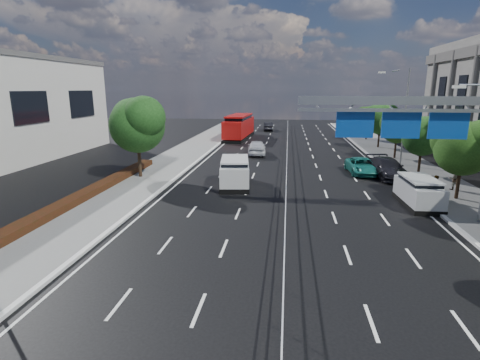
{
  "coord_description": "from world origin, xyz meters",
  "views": [
    {
      "loc": [
        -0.02,
        -10.89,
        7.21
      ],
      "look_at": [
        -2.49,
        8.61,
        2.4
      ],
      "focal_mm": 28.0,
      "sensor_mm": 36.0,
      "label": 1
    }
  ],
  "objects_px": {
    "overhead_gantry": "(417,120)",
    "pedestrian_b": "(454,179)",
    "near_car_dark": "(268,126)",
    "red_bus": "(239,126)",
    "parked_car_teal": "(362,166)",
    "white_minivan": "(235,172)",
    "parked_car_dark": "(387,168)",
    "silver_minivan": "(419,192)",
    "pedestrian_a": "(435,187)",
    "near_car_silver": "(257,147)"
  },
  "relations": [
    {
      "from": "red_bus",
      "to": "near_car_silver",
      "type": "xyz_separation_m",
      "value": [
        3.76,
        -13.68,
        -0.98
      ]
    },
    {
      "from": "red_bus",
      "to": "silver_minivan",
      "type": "bearing_deg",
      "value": -60.22
    },
    {
      "from": "red_bus",
      "to": "parked_car_teal",
      "type": "height_order",
      "value": "red_bus"
    },
    {
      "from": "overhead_gantry",
      "to": "pedestrian_b",
      "type": "relative_size",
      "value": 6.56
    },
    {
      "from": "parked_car_teal",
      "to": "white_minivan",
      "type": "bearing_deg",
      "value": -155.39
    },
    {
      "from": "parked_car_teal",
      "to": "pedestrian_a",
      "type": "bearing_deg",
      "value": -72.04
    },
    {
      "from": "silver_minivan",
      "to": "pedestrian_a",
      "type": "height_order",
      "value": "silver_minivan"
    },
    {
      "from": "white_minivan",
      "to": "pedestrian_a",
      "type": "height_order",
      "value": "white_minivan"
    },
    {
      "from": "overhead_gantry",
      "to": "parked_car_dark",
      "type": "relative_size",
      "value": 1.86
    },
    {
      "from": "red_bus",
      "to": "parked_car_dark",
      "type": "bearing_deg",
      "value": -53.19
    },
    {
      "from": "white_minivan",
      "to": "silver_minivan",
      "type": "bearing_deg",
      "value": -22.91
    },
    {
      "from": "pedestrian_a",
      "to": "white_minivan",
      "type": "bearing_deg",
      "value": -38.42
    },
    {
      "from": "red_bus",
      "to": "pedestrian_b",
      "type": "height_order",
      "value": "red_bus"
    },
    {
      "from": "red_bus",
      "to": "near_car_dark",
      "type": "bearing_deg",
      "value": 75.38
    },
    {
      "from": "near_car_dark",
      "to": "silver_minivan",
      "type": "height_order",
      "value": "silver_minivan"
    },
    {
      "from": "parked_car_dark",
      "to": "near_car_silver",
      "type": "bearing_deg",
      "value": 132.59
    },
    {
      "from": "pedestrian_b",
      "to": "red_bus",
      "type": "bearing_deg",
      "value": -58.96
    },
    {
      "from": "pedestrian_a",
      "to": "parked_car_dark",
      "type": "bearing_deg",
      "value": -107.05
    },
    {
      "from": "overhead_gantry",
      "to": "silver_minivan",
      "type": "height_order",
      "value": "overhead_gantry"
    },
    {
      "from": "near_car_dark",
      "to": "parked_car_teal",
      "type": "distance_m",
      "value": 34.96
    },
    {
      "from": "pedestrian_a",
      "to": "parked_car_teal",
      "type": "bearing_deg",
      "value": -96.85
    },
    {
      "from": "parked_car_dark",
      "to": "pedestrian_a",
      "type": "relative_size",
      "value": 3.38
    },
    {
      "from": "near_car_silver",
      "to": "parked_car_teal",
      "type": "xyz_separation_m",
      "value": [
        9.88,
        -8.48,
        -0.15
      ]
    },
    {
      "from": "white_minivan",
      "to": "parked_car_dark",
      "type": "distance_m",
      "value": 12.91
    },
    {
      "from": "near_car_silver",
      "to": "silver_minivan",
      "type": "relative_size",
      "value": 1.09
    },
    {
      "from": "near_car_silver",
      "to": "white_minivan",
      "type": "bearing_deg",
      "value": 83.19
    },
    {
      "from": "silver_minivan",
      "to": "pedestrian_a",
      "type": "xyz_separation_m",
      "value": [
        1.3,
        0.98,
        0.06
      ]
    },
    {
      "from": "overhead_gantry",
      "to": "pedestrian_a",
      "type": "relative_size",
      "value": 6.3
    },
    {
      "from": "parked_car_dark",
      "to": "pedestrian_b",
      "type": "xyz_separation_m",
      "value": [
        3.63,
        -3.97,
        0.12
      ]
    },
    {
      "from": "parked_car_teal",
      "to": "pedestrian_b",
      "type": "distance_m",
      "value": 7.48
    },
    {
      "from": "white_minivan",
      "to": "parked_car_dark",
      "type": "height_order",
      "value": "white_minivan"
    },
    {
      "from": "pedestrian_a",
      "to": "pedestrian_b",
      "type": "xyz_separation_m",
      "value": [
        2.31,
        2.8,
        -0.03
      ]
    },
    {
      "from": "white_minivan",
      "to": "silver_minivan",
      "type": "height_order",
      "value": "white_minivan"
    },
    {
      "from": "overhead_gantry",
      "to": "parked_car_teal",
      "type": "xyz_separation_m",
      "value": [
        -0.24,
        11.95,
        -4.93
      ]
    },
    {
      "from": "pedestrian_a",
      "to": "near_car_dark",
      "type": "bearing_deg",
      "value": -100.65
    },
    {
      "from": "near_car_dark",
      "to": "pedestrian_a",
      "type": "xyz_separation_m",
      "value": [
        13.05,
        -41.47,
        0.24
      ]
    },
    {
      "from": "near_car_silver",
      "to": "parked_car_dark",
      "type": "height_order",
      "value": "near_car_silver"
    },
    {
      "from": "white_minivan",
      "to": "pedestrian_b",
      "type": "xyz_separation_m",
      "value": [
        15.8,
        0.34,
        -0.12
      ]
    },
    {
      "from": "pedestrian_a",
      "to": "pedestrian_b",
      "type": "bearing_deg",
      "value": -157.64
    },
    {
      "from": "near_car_dark",
      "to": "pedestrian_a",
      "type": "distance_m",
      "value": 43.48
    },
    {
      "from": "red_bus",
      "to": "pedestrian_a",
      "type": "xyz_separation_m",
      "value": [
        16.74,
        -30.12,
        -0.85
      ]
    },
    {
      "from": "red_bus",
      "to": "pedestrian_b",
      "type": "distance_m",
      "value": 33.32
    },
    {
      "from": "parked_car_teal",
      "to": "pedestrian_a",
      "type": "relative_size",
      "value": 2.97
    },
    {
      "from": "white_minivan",
      "to": "near_car_dark",
      "type": "distance_m",
      "value": 39.02
    },
    {
      "from": "near_car_dark",
      "to": "pedestrian_b",
      "type": "relative_size",
      "value": 2.78
    },
    {
      "from": "red_bus",
      "to": "parked_car_dark",
      "type": "xyz_separation_m",
      "value": [
        15.42,
        -23.35,
        -1.01
      ]
    },
    {
      "from": "parked_car_dark",
      "to": "silver_minivan",
      "type": "bearing_deg",
      "value": -97.55
    },
    {
      "from": "overhead_gantry",
      "to": "silver_minivan",
      "type": "xyz_separation_m",
      "value": [
        1.56,
        3.01,
        -4.71
      ]
    },
    {
      "from": "pedestrian_a",
      "to": "overhead_gantry",
      "type": "bearing_deg",
      "value": 26.22
    },
    {
      "from": "near_car_dark",
      "to": "red_bus",
      "type": "bearing_deg",
      "value": 67.32
    }
  ]
}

